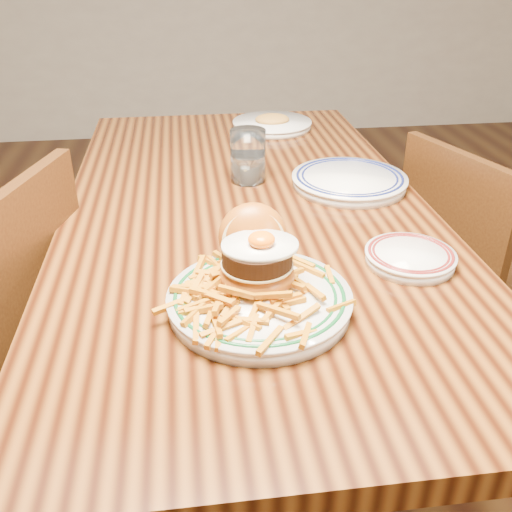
{
  "coord_description": "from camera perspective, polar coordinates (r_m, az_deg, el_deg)",
  "views": [
    {
      "loc": [
        -0.14,
        -1.22,
        1.3
      ],
      "look_at": [
        -0.03,
        -0.4,
        0.84
      ],
      "focal_mm": 40.0,
      "sensor_mm": 36.0,
      "label": 1
    }
  ],
  "objects": [
    {
      "name": "chair_right",
      "position": [
        1.75,
        20.53,
        -1.99
      ],
      "size": [
        0.49,
        0.49,
        0.84
      ],
      "rotation": [
        0.0,
        0.0,
        3.46
      ],
      "color": "#3E240D",
      "rests_on": "floor"
    },
    {
      "name": "far_plate",
      "position": [
        1.92,
        1.63,
        13.09
      ],
      "size": [
        0.26,
        0.26,
        0.05
      ],
      "rotation": [
        0.0,
        0.0,
        -0.16
      ],
      "color": "silver",
      "rests_on": "table"
    },
    {
      "name": "chair_left",
      "position": [
        1.44,
        -23.91,
        -8.62
      ],
      "size": [
        0.52,
        0.52,
        0.89
      ],
      "rotation": [
        0.0,
        0.0,
        -0.28
      ],
      "color": "#3E240D",
      "rests_on": "floor"
    },
    {
      "name": "water_glass",
      "position": [
        1.47,
        -0.81,
        9.68
      ],
      "size": [
        0.09,
        0.09,
        0.13
      ],
      "color": "white",
      "rests_on": "table"
    },
    {
      "name": "rear_plate",
      "position": [
        1.46,
        9.31,
        7.5
      ],
      "size": [
        0.29,
        0.29,
        0.03
      ],
      "rotation": [
        0.0,
        0.0,
        0.15
      ],
      "color": "silver",
      "rests_on": "table"
    },
    {
      "name": "side_plate",
      "position": [
        1.13,
        15.16,
        -0.04
      ],
      "size": [
        0.17,
        0.17,
        0.03
      ],
      "rotation": [
        0.0,
        0.0,
        0.15
      ],
      "color": "silver",
      "rests_on": "table"
    },
    {
      "name": "floor",
      "position": [
        1.79,
        -0.68,
        -17.38
      ],
      "size": [
        6.0,
        6.0,
        0.0
      ],
      "primitive_type": "plane",
      "color": "black",
      "rests_on": "ground"
    },
    {
      "name": "table",
      "position": [
        1.38,
        -0.84,
        1.78
      ],
      "size": [
        0.85,
        1.6,
        0.75
      ],
      "color": "black",
      "rests_on": "floor"
    },
    {
      "name": "main_plate",
      "position": [
        0.96,
        0.24,
        -2.69
      ],
      "size": [
        0.31,
        0.32,
        0.15
      ],
      "rotation": [
        0.0,
        0.0,
        -0.03
      ],
      "color": "silver",
      "rests_on": "table"
    }
  ]
}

